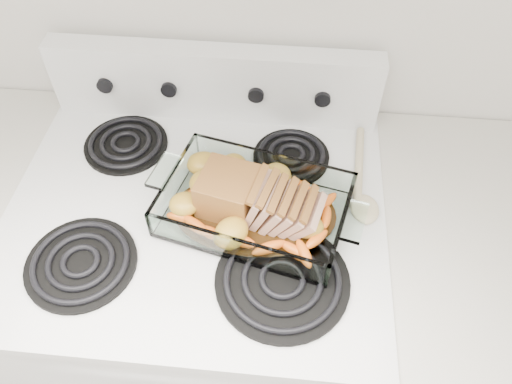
# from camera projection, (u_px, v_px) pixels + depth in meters

# --- Properties ---
(electric_range) EXTENTS (0.78, 0.70, 1.12)m
(electric_range) POSITION_uv_depth(u_px,v_px,m) (211.00, 307.00, 1.38)
(electric_range) COLOR silver
(electric_range) RESTS_ON ground
(counter_right) EXTENTS (0.58, 0.68, 0.93)m
(counter_right) POSITION_uv_depth(u_px,v_px,m) (454.00, 332.00, 1.35)
(counter_right) COLOR silver
(counter_right) RESTS_ON ground
(baking_dish) EXTENTS (0.35, 0.23, 0.07)m
(baking_dish) POSITION_uv_depth(u_px,v_px,m) (255.00, 209.00, 0.99)
(baking_dish) COLOR white
(baking_dish) RESTS_ON electric_range
(pork_roast) EXTENTS (0.24, 0.11, 0.09)m
(pork_roast) POSITION_uv_depth(u_px,v_px,m) (248.00, 199.00, 0.97)
(pork_roast) COLOR brown
(pork_roast) RESTS_ON baking_dish
(roast_vegetables) EXTENTS (0.39, 0.21, 0.05)m
(roast_vegetables) POSITION_uv_depth(u_px,v_px,m) (255.00, 190.00, 1.01)
(roast_vegetables) COLOR orange
(roast_vegetables) RESTS_ON baking_dish
(wooden_spoon) EXTENTS (0.06, 0.28, 0.02)m
(wooden_spoon) POSITION_uv_depth(u_px,v_px,m) (362.00, 188.00, 1.05)
(wooden_spoon) COLOR #BCAF8D
(wooden_spoon) RESTS_ON electric_range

